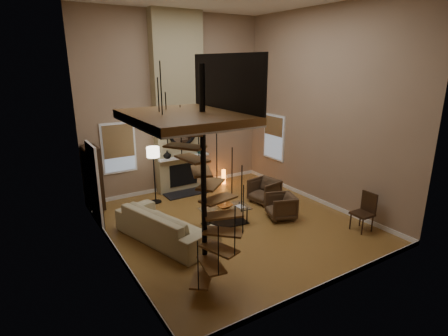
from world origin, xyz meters
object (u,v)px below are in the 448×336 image
coffee_table (225,214)px  accent_lamp (224,177)px  armchair_far (283,206)px  side_chair (365,210)px  sofa (165,224)px  armchair_near (266,190)px  floor_lamp (153,157)px  hutch (93,178)px

coffee_table → accent_lamp: size_ratio=2.69×
coffee_table → accent_lamp: 3.20m
armchair_far → side_chair: size_ratio=0.73×
sofa → armchair_near: bearing=-96.7°
floor_lamp → accent_lamp: floor_lamp is taller
hutch → accent_lamp: hutch is taller
floor_lamp → armchair_near: bearing=-30.8°
sofa → side_chair: bearing=-132.8°
hutch → accent_lamp: bearing=-0.6°
armchair_near → accent_lamp: 2.06m
armchair_far → accent_lamp: bearing=-162.2°
floor_lamp → accent_lamp: (2.62, 0.36, -1.16)m
armchair_near → armchair_far: armchair_near is taller
hutch → floor_lamp: (1.64, -0.40, 0.46)m
sofa → side_chair: size_ratio=2.69×
floor_lamp → sofa: bearing=-106.3°
hutch → accent_lamp: 4.31m
armchair_far → accent_lamp: (0.15, 3.25, -0.10)m
armchair_near → floor_lamp: 3.46m
side_chair → coffee_table: bearing=143.2°
armchair_near → accent_lamp: bearing=176.6°
hutch → armchair_far: (4.11, -3.29, -0.60)m
armchair_near → floor_lamp: bearing=-130.2°
sofa → armchair_far: bearing=-117.2°
hutch → side_chair: hutch is taller
sofa → floor_lamp: bearing=-33.2°
hutch → coffee_table: hutch is taller
sofa → accent_lamp: bearing=-67.8°
armchair_near → side_chair: bearing=8.8°
armchair_far → coffee_table: bearing=-88.3°
side_chair → hutch: bearing=137.9°
sofa → accent_lamp: 4.25m
coffee_table → armchair_near: bearing=20.3°
armchair_near → coffee_table: armchair_near is taller
side_chair → armchair_near: bearing=108.1°
armchair_near → armchair_far: bearing=-26.0°
sofa → armchair_near: (3.51, 0.63, -0.04)m
sofa → armchair_far: 3.20m
armchair_far → side_chair: (1.27, -1.57, 0.17)m
hutch → side_chair: (5.37, -4.86, -0.42)m
hutch → armchair_near: (4.47, -2.09, -0.60)m
coffee_table → floor_lamp: (-0.96, 2.37, 1.13)m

